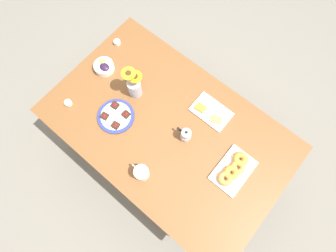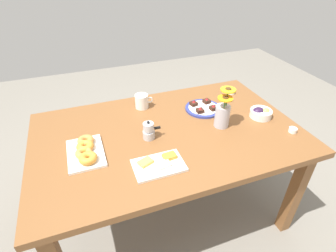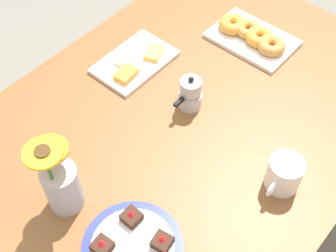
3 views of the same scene
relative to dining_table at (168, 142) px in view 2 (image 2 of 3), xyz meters
name	(u,v)px [view 2 (image 2 of 3)]	position (x,y,z in m)	size (l,w,h in m)	color
ground_plane	(168,209)	(0.00, 0.00, -0.65)	(6.00, 6.00, 0.00)	slate
dining_table	(168,142)	(0.00, 0.00, 0.00)	(1.60, 1.00, 0.74)	brown
coffee_mug	(142,101)	(-0.07, 0.33, 0.13)	(0.13, 0.09, 0.10)	white
grape_bowl	(261,113)	(0.63, -0.05, 0.12)	(0.14, 0.14, 0.07)	white
cheese_platter	(159,164)	(-0.15, -0.27, 0.10)	(0.26, 0.17, 0.03)	white
croissant_platter	(86,151)	(-0.49, -0.05, 0.11)	(0.19, 0.28, 0.05)	white
jam_cup_honey	(232,92)	(0.63, 0.30, 0.10)	(0.05, 0.05, 0.03)	white
jam_cup_berry	(293,130)	(0.71, -0.26, 0.10)	(0.05, 0.05, 0.03)	white
dessert_plate	(203,108)	(0.32, 0.16, 0.10)	(0.25, 0.25, 0.05)	navy
flower_vase	(223,114)	(0.33, -0.06, 0.17)	(0.12, 0.11, 0.25)	#B2B2BC
moka_pot	(149,131)	(-0.13, -0.02, 0.13)	(0.11, 0.07, 0.12)	#B7B7BC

